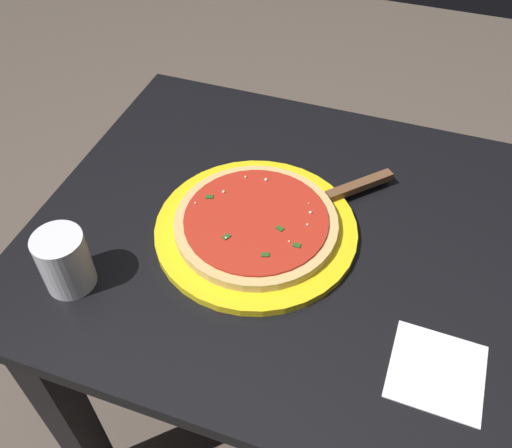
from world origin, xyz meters
TOP-DOWN VIEW (x-y plane):
  - ground_plane at (0.00, 0.00)m, footprint 5.00×5.00m
  - restaurant_table at (0.00, 0.00)m, footprint 0.85×0.71m
  - serving_plate at (0.06, 0.03)m, footprint 0.33×0.33m
  - pizza at (0.06, 0.03)m, footprint 0.26×0.26m
  - pizza_server at (-0.05, -0.09)m, footprint 0.18×0.19m
  - cup_tall_drink at (0.29, 0.21)m, footprint 0.07×0.07m
  - napkin_folded_right at (-0.25, 0.18)m, footprint 0.13×0.13m

SIDE VIEW (x-z plane):
  - ground_plane at x=0.00m, z-range 0.00..0.00m
  - restaurant_table at x=0.00m, z-range 0.20..0.93m
  - napkin_folded_right at x=-0.25m, z-range 0.73..0.73m
  - serving_plate at x=0.06m, z-range 0.73..0.74m
  - pizza_server at x=-0.05m, z-range 0.74..0.75m
  - pizza at x=0.06m, z-range 0.74..0.76m
  - cup_tall_drink at x=0.29m, z-range 0.73..0.82m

